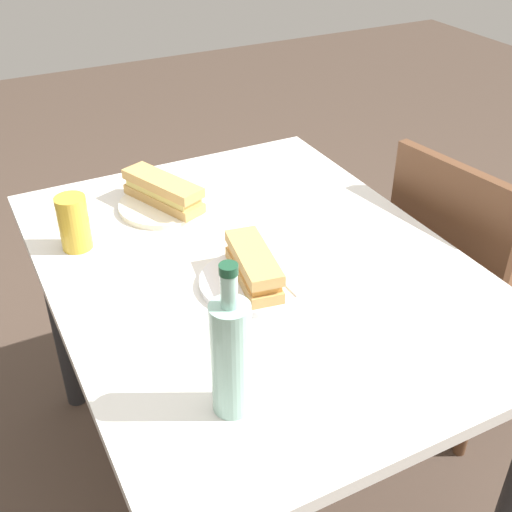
{
  "coord_description": "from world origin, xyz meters",
  "views": [
    {
      "loc": [
        1.06,
        -0.54,
        1.54
      ],
      "look_at": [
        0.0,
        0.0,
        0.75
      ],
      "focal_mm": 45.03,
      "sensor_mm": 36.0,
      "label": 1
    }
  ],
  "objects_px": {
    "chair_far": "(461,276)",
    "plate_near": "(254,282)",
    "baguette_sandwich_near": "(254,266)",
    "plate_far": "(164,205)",
    "dining_table": "(256,300)",
    "knife_near": "(274,271)",
    "beer_glass": "(74,223)",
    "baguette_sandwich_far": "(163,191)",
    "knife_far": "(176,193)",
    "water_bottle": "(231,355)"
  },
  "relations": [
    {
      "from": "knife_near",
      "to": "beer_glass",
      "type": "height_order",
      "value": "beer_glass"
    },
    {
      "from": "dining_table",
      "to": "knife_far",
      "type": "bearing_deg",
      "value": -172.45
    },
    {
      "from": "plate_far",
      "to": "water_bottle",
      "type": "xyz_separation_m",
      "value": [
        0.7,
        -0.14,
        0.11
      ]
    },
    {
      "from": "chair_far",
      "to": "baguette_sandwich_far",
      "type": "relative_size",
      "value": 3.54
    },
    {
      "from": "baguette_sandwich_near",
      "to": "plate_far",
      "type": "relative_size",
      "value": 0.92
    },
    {
      "from": "water_bottle",
      "to": "beer_glass",
      "type": "height_order",
      "value": "water_bottle"
    },
    {
      "from": "dining_table",
      "to": "plate_far",
      "type": "height_order",
      "value": "plate_far"
    },
    {
      "from": "knife_near",
      "to": "water_bottle",
      "type": "bearing_deg",
      "value": -39.08
    },
    {
      "from": "plate_far",
      "to": "baguette_sandwich_far",
      "type": "height_order",
      "value": "baguette_sandwich_far"
    },
    {
      "from": "dining_table",
      "to": "water_bottle",
      "type": "bearing_deg",
      "value": -32.39
    },
    {
      "from": "dining_table",
      "to": "baguette_sandwich_near",
      "type": "bearing_deg",
      "value": -30.62
    },
    {
      "from": "baguette_sandwich_far",
      "to": "dining_table",
      "type": "bearing_deg",
      "value": 15.47
    },
    {
      "from": "plate_near",
      "to": "knife_far",
      "type": "bearing_deg",
      "value": -179.02
    },
    {
      "from": "chair_far",
      "to": "beer_glass",
      "type": "distance_m",
      "value": 1.06
    },
    {
      "from": "chair_far",
      "to": "plate_near",
      "type": "height_order",
      "value": "chair_far"
    },
    {
      "from": "baguette_sandwich_near",
      "to": "baguette_sandwich_far",
      "type": "xyz_separation_m",
      "value": [
        -0.41,
        -0.05,
        0.0
      ]
    },
    {
      "from": "baguette_sandwich_near",
      "to": "baguette_sandwich_far",
      "type": "relative_size",
      "value": 0.87
    },
    {
      "from": "chair_far",
      "to": "knife_near",
      "type": "relative_size",
      "value": 4.82
    },
    {
      "from": "chair_far",
      "to": "water_bottle",
      "type": "distance_m",
      "value": 1.0
    },
    {
      "from": "chair_far",
      "to": "baguette_sandwich_far",
      "type": "bearing_deg",
      "value": -115.39
    },
    {
      "from": "baguette_sandwich_near",
      "to": "beer_glass",
      "type": "xyz_separation_m",
      "value": [
        -0.32,
        -0.3,
        0.02
      ]
    },
    {
      "from": "chair_far",
      "to": "plate_far",
      "type": "distance_m",
      "value": 0.85
    },
    {
      "from": "baguette_sandwich_far",
      "to": "water_bottle",
      "type": "bearing_deg",
      "value": -11.14
    },
    {
      "from": "knife_near",
      "to": "plate_far",
      "type": "height_order",
      "value": "knife_near"
    },
    {
      "from": "plate_near",
      "to": "baguette_sandwich_near",
      "type": "bearing_deg",
      "value": 26.57
    },
    {
      "from": "beer_glass",
      "to": "plate_near",
      "type": "bearing_deg",
      "value": 42.95
    },
    {
      "from": "water_bottle",
      "to": "plate_near",
      "type": "bearing_deg",
      "value": 147.2
    },
    {
      "from": "water_bottle",
      "to": "beer_glass",
      "type": "bearing_deg",
      "value": -170.07
    },
    {
      "from": "dining_table",
      "to": "knife_near",
      "type": "relative_size",
      "value": 6.48
    },
    {
      "from": "dining_table",
      "to": "water_bottle",
      "type": "distance_m",
      "value": 0.48
    },
    {
      "from": "baguette_sandwich_far",
      "to": "beer_glass",
      "type": "distance_m",
      "value": 0.26
    },
    {
      "from": "water_bottle",
      "to": "knife_near",
      "type": "bearing_deg",
      "value": 140.92
    },
    {
      "from": "baguette_sandwich_near",
      "to": "plate_far",
      "type": "distance_m",
      "value": 0.41
    },
    {
      "from": "plate_far",
      "to": "chair_far",
      "type": "bearing_deg",
      "value": 64.61
    },
    {
      "from": "plate_far",
      "to": "knife_near",
      "type": "bearing_deg",
      "value": 14.39
    },
    {
      "from": "baguette_sandwich_near",
      "to": "water_bottle",
      "type": "height_order",
      "value": "water_bottle"
    },
    {
      "from": "knife_near",
      "to": "plate_far",
      "type": "bearing_deg",
      "value": -165.61
    },
    {
      "from": "chair_far",
      "to": "dining_table",
      "type": "bearing_deg",
      "value": -91.11
    },
    {
      "from": "plate_near",
      "to": "water_bottle",
      "type": "xyz_separation_m",
      "value": [
        0.3,
        -0.19,
        0.11
      ]
    },
    {
      "from": "knife_near",
      "to": "baguette_sandwich_far",
      "type": "height_order",
      "value": "baguette_sandwich_far"
    },
    {
      "from": "dining_table",
      "to": "plate_far",
      "type": "relative_size",
      "value": 5.0
    },
    {
      "from": "dining_table",
      "to": "beer_glass",
      "type": "bearing_deg",
      "value": -126.48
    },
    {
      "from": "water_bottle",
      "to": "beer_glass",
      "type": "relative_size",
      "value": 2.21
    },
    {
      "from": "plate_near",
      "to": "baguette_sandwich_near",
      "type": "height_order",
      "value": "baguette_sandwich_near"
    },
    {
      "from": "baguette_sandwich_far",
      "to": "water_bottle",
      "type": "xyz_separation_m",
      "value": [
        0.7,
        -0.14,
        0.07
      ]
    },
    {
      "from": "chair_far",
      "to": "plate_far",
      "type": "height_order",
      "value": "chair_far"
    },
    {
      "from": "knife_near",
      "to": "plate_far",
      "type": "distance_m",
      "value": 0.42
    },
    {
      "from": "plate_near",
      "to": "chair_far",
      "type": "bearing_deg",
      "value": 94.76
    },
    {
      "from": "beer_glass",
      "to": "water_bottle",
      "type": "bearing_deg",
      "value": 9.93
    },
    {
      "from": "plate_near",
      "to": "knife_near",
      "type": "xyz_separation_m",
      "value": [
        -0.0,
        0.05,
        0.01
      ]
    }
  ]
}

